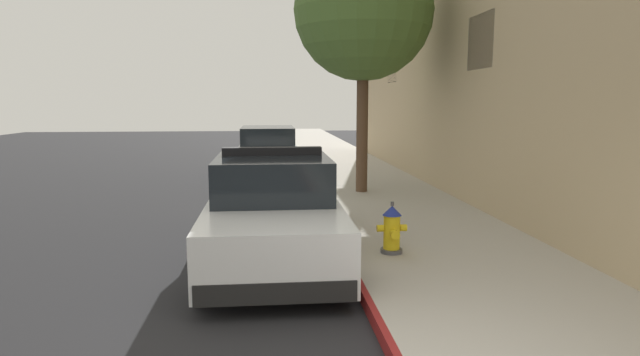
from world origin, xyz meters
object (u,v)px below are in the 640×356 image
(police_cruiser, at_px, (273,209))
(fire_hydrant, at_px, (392,229))
(street_tree, at_px, (363,11))
(parked_car_silver_ahead, at_px, (268,153))

(police_cruiser, relative_size, fire_hydrant, 6.37)
(fire_hydrant, xyz_separation_m, street_tree, (0.51, 5.37, 3.96))
(police_cruiser, distance_m, street_tree, 6.53)
(parked_car_silver_ahead, distance_m, street_tree, 6.05)
(fire_hydrant, height_order, street_tree, street_tree)
(police_cruiser, distance_m, fire_hydrant, 1.81)
(street_tree, bearing_deg, fire_hydrant, -95.41)
(police_cruiser, height_order, fire_hydrant, police_cruiser)
(police_cruiser, xyz_separation_m, parked_car_silver_ahead, (-0.06, 9.05, -0.00))
(parked_car_silver_ahead, relative_size, fire_hydrant, 6.37)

